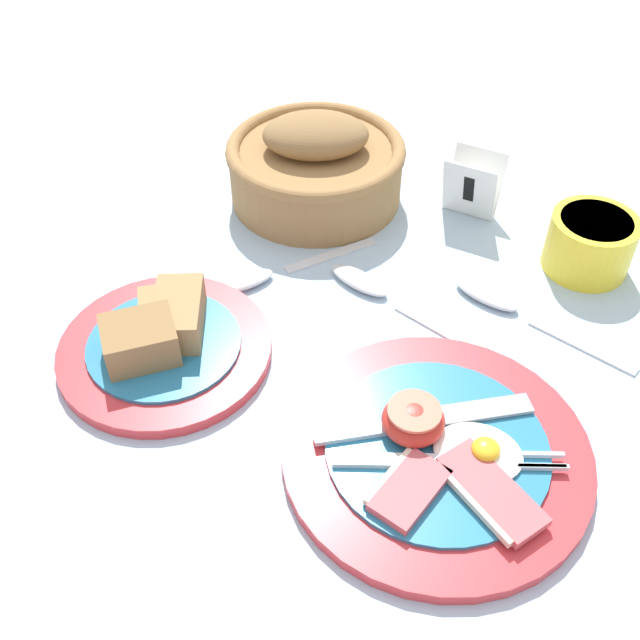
# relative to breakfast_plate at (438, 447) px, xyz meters

# --- Properties ---
(ground_plane) EXTENTS (3.00, 3.00, 0.00)m
(ground_plane) POSITION_rel_breakfast_plate_xyz_m (-0.07, -0.00, -0.01)
(ground_plane) COLOR #A3BCD1
(breakfast_plate) EXTENTS (0.25, 0.25, 0.04)m
(breakfast_plate) POSITION_rel_breakfast_plate_xyz_m (0.00, 0.00, 0.00)
(breakfast_plate) COLOR red
(breakfast_plate) RESTS_ON ground_plane
(bread_plate) EXTENTS (0.20, 0.20, 0.05)m
(bread_plate) POSITION_rel_breakfast_plate_xyz_m (-0.26, 0.04, 0.01)
(bread_plate) COLOR red
(bread_plate) RESTS_ON ground_plane
(sugar_cup) EXTENTS (0.09, 0.09, 0.06)m
(sugar_cup) POSITION_rel_breakfast_plate_xyz_m (0.11, 0.28, 0.02)
(sugar_cup) COLOR yellow
(sugar_cup) RESTS_ON ground_plane
(bread_basket) EXTENTS (0.20, 0.20, 0.10)m
(bread_basket) POSITION_rel_breakfast_plate_xyz_m (-0.20, 0.33, 0.03)
(bread_basket) COLOR olive
(bread_basket) RESTS_ON ground_plane
(number_card) EXTENTS (0.07, 0.06, 0.07)m
(number_card) POSITION_rel_breakfast_plate_xyz_m (-0.02, 0.34, 0.03)
(number_card) COLOR white
(number_card) RESTS_ON ground_plane
(teaspoon_by_saucer) EXTENTS (0.18, 0.10, 0.01)m
(teaspoon_by_saucer) POSITION_rel_breakfast_plate_xyz_m (-0.09, 0.18, -0.01)
(teaspoon_by_saucer) COLOR silver
(teaspoon_by_saucer) RESTS_ON ground_plane
(teaspoon_near_cup) EXTENTS (0.18, 0.09, 0.01)m
(teaspoon_near_cup) POSITION_rel_breakfast_plate_xyz_m (0.04, 0.19, -0.01)
(teaspoon_near_cup) COLOR silver
(teaspoon_near_cup) RESTS_ON ground_plane
(teaspoon_stray) EXTENTS (0.15, 0.15, 0.01)m
(teaspoon_stray) POSITION_rel_breakfast_plate_xyz_m (-0.21, 0.17, -0.01)
(teaspoon_stray) COLOR silver
(teaspoon_stray) RESTS_ON ground_plane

